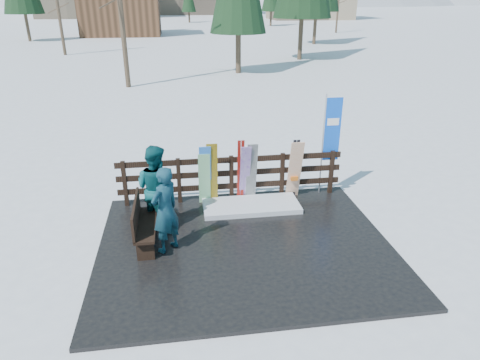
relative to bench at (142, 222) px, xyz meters
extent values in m
plane|color=white|center=(2.08, -0.30, -0.60)|extent=(700.00, 700.00, 0.00)
cube|color=black|center=(2.08, -0.30, -0.56)|extent=(6.00, 5.00, 0.08)
cube|color=black|center=(-0.52, 1.90, 0.06)|extent=(0.10, 0.10, 1.15)
cube|color=black|center=(0.78, 1.90, 0.06)|extent=(0.10, 0.10, 1.15)
cube|color=black|center=(2.08, 1.90, 0.06)|extent=(0.10, 0.10, 1.15)
cube|color=black|center=(3.38, 1.90, 0.06)|extent=(0.10, 0.10, 1.15)
cube|color=black|center=(4.68, 1.90, 0.06)|extent=(0.10, 0.10, 1.15)
cube|color=black|center=(2.08, 1.90, -0.17)|extent=(5.60, 0.05, 0.14)
cube|color=black|center=(2.08, 1.90, 0.18)|extent=(5.60, 0.05, 0.14)
cube|color=black|center=(2.08, 1.90, 0.53)|extent=(5.60, 0.05, 0.14)
cube|color=white|center=(2.48, 1.30, -0.46)|extent=(2.32, 1.00, 0.12)
cube|color=black|center=(0.07, 0.00, -0.07)|extent=(0.40, 1.50, 0.06)
cube|color=black|center=(0.07, -0.60, -0.29)|extent=(0.34, 0.06, 0.45)
cube|color=black|center=(0.07, 0.60, -0.29)|extent=(0.34, 0.06, 0.45)
cube|color=black|center=(-0.11, 0.00, 0.20)|extent=(0.05, 1.50, 0.50)
cube|color=#3586F8|center=(1.42, 1.68, 0.26)|extent=(0.28, 0.30, 1.54)
cube|color=white|center=(1.39, 1.68, 0.16)|extent=(0.29, 0.25, 1.36)
cube|color=yellow|center=(1.58, 1.68, 0.28)|extent=(0.26, 0.26, 1.60)
cube|color=silver|center=(2.39, 1.68, 0.24)|extent=(0.25, 0.43, 1.51)
cube|color=black|center=(2.55, 1.68, 0.26)|extent=(0.25, 0.35, 1.56)
cube|color=white|center=(3.64, 1.68, 0.26)|extent=(0.33, 0.39, 1.56)
cube|color=maroon|center=(2.24, 1.75, 0.29)|extent=(0.08, 0.19, 1.62)
cube|color=maroon|center=(2.33, 1.75, 0.29)|extent=(0.07, 0.19, 1.62)
cube|color=black|center=(3.60, 1.75, 0.27)|extent=(0.08, 0.22, 1.57)
cube|color=black|center=(3.69, 1.75, 0.27)|extent=(0.08, 0.22, 1.57)
cylinder|color=silver|center=(4.40, 1.95, 0.78)|extent=(0.04, 0.04, 2.60)
cube|color=blue|center=(4.62, 1.95, 1.18)|extent=(0.42, 0.02, 1.60)
imported|color=#17555B|center=(0.49, -0.27, 0.38)|extent=(0.77, 0.76, 1.79)
imported|color=#0D4C53|center=(0.29, 0.70, 0.44)|extent=(1.17, 1.12, 1.91)
cube|color=brown|center=(-5.92, 54.70, 3.40)|extent=(10.00, 8.00, 8.00)
cone|color=black|center=(4.08, 84.70, 3.40)|extent=(2.87, 2.87, 7.98)
camera|label=1|loc=(0.86, -7.87, 4.22)|focal=32.00mm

